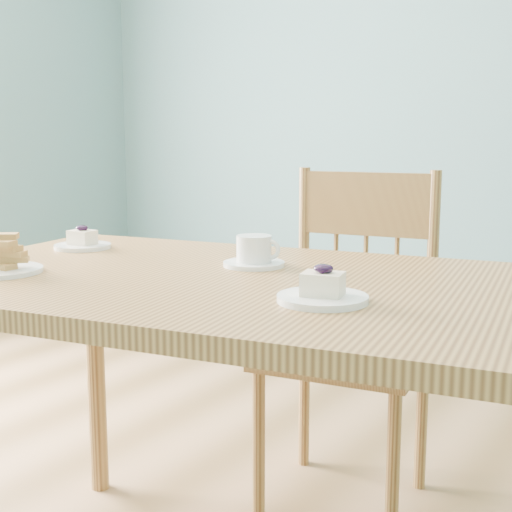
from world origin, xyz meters
TOP-DOWN VIEW (x-y plane):
  - room at (0.00, 0.00)m, footprint 5.01×5.01m
  - dining_table at (0.34, -0.02)m, footprint 1.64×1.12m
  - dining_chair at (0.27, 0.62)m, footprint 0.53×0.51m
  - cheesecake_plate_near at (0.58, -0.13)m, footprint 0.17×0.17m
  - cheesecake_plate_far at (-0.26, 0.06)m, footprint 0.15×0.15m
  - coffee_cup at (0.27, 0.10)m, footprint 0.15×0.15m

SIDE VIEW (x-z plane):
  - dining_chair at x=0.27m, z-range 0.01..1.02m
  - dining_table at x=0.34m, z-range 0.32..1.13m
  - cheesecake_plate_far at x=-0.26m, z-range 0.79..0.85m
  - cheesecake_plate_near at x=0.58m, z-range 0.79..0.86m
  - coffee_cup at x=0.27m, z-range 0.80..0.87m
  - room at x=0.00m, z-range -0.01..2.71m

